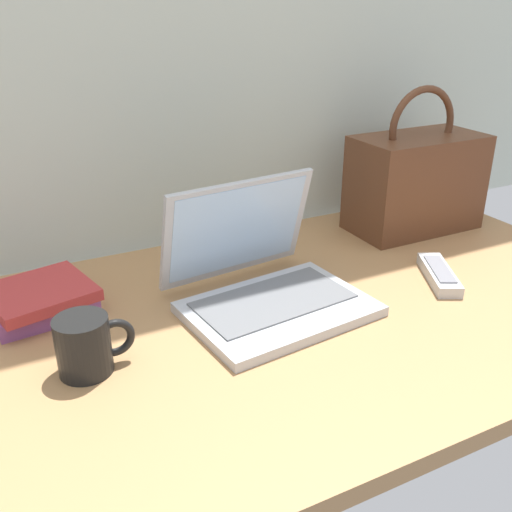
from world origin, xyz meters
name	(u,v)px	position (x,y,z in m)	size (l,w,h in m)	color
desk	(233,333)	(0.00, 0.00, 0.01)	(1.60, 0.76, 0.03)	#A87A4C
laptop	(263,280)	(0.08, 0.05, 0.08)	(0.33, 0.31, 0.21)	#B2B5BA
coffee_mug	(86,344)	(-0.24, -0.02, 0.08)	(0.12, 0.08, 0.09)	black
remote_control_near	(439,274)	(0.43, -0.03, 0.04)	(0.11, 0.16, 0.02)	#B7B7B7
handbag	(416,181)	(0.57, 0.22, 0.15)	(0.30, 0.16, 0.33)	#59331E
book_stack	(41,300)	(-0.28, 0.19, 0.06)	(0.19, 0.18, 0.05)	#8C4C8C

